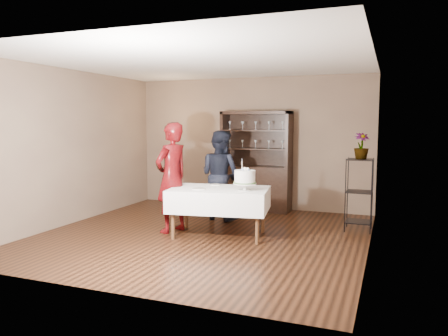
# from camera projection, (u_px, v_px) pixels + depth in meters

# --- Properties ---
(floor) EXTENTS (5.00, 5.00, 0.00)m
(floor) POSITION_uv_depth(u_px,v_px,m) (203.00, 235.00, 6.92)
(floor) COLOR black
(floor) RESTS_ON ground
(ceiling) EXTENTS (5.00, 5.00, 0.00)m
(ceiling) POSITION_uv_depth(u_px,v_px,m) (202.00, 62.00, 6.64)
(ceiling) COLOR white
(ceiling) RESTS_ON back_wall
(back_wall) EXTENTS (5.00, 0.02, 2.70)m
(back_wall) POSITION_uv_depth(u_px,v_px,m) (251.00, 143.00, 9.10)
(back_wall) COLOR brown
(back_wall) RESTS_ON floor
(wall_left) EXTENTS (0.02, 5.00, 2.70)m
(wall_left) POSITION_uv_depth(u_px,v_px,m) (72.00, 147.00, 7.67)
(wall_left) COLOR brown
(wall_left) RESTS_ON floor
(wall_right) EXTENTS (0.02, 5.00, 2.70)m
(wall_right) POSITION_uv_depth(u_px,v_px,m) (371.00, 154.00, 5.88)
(wall_right) COLOR brown
(wall_right) RESTS_ON floor
(china_hutch) EXTENTS (1.40, 0.48, 2.00)m
(china_hutch) POSITION_uv_depth(u_px,v_px,m) (256.00, 177.00, 8.87)
(china_hutch) COLOR black
(china_hutch) RESTS_ON floor
(plant_etagere) EXTENTS (0.42, 0.42, 1.20)m
(plant_etagere) POSITION_uv_depth(u_px,v_px,m) (359.00, 192.00, 7.15)
(plant_etagere) COLOR black
(plant_etagere) RESTS_ON floor
(cake_table) EXTENTS (1.64, 1.16, 0.76)m
(cake_table) POSITION_uv_depth(u_px,v_px,m) (219.00, 200.00, 6.82)
(cake_table) COLOR white
(cake_table) RESTS_ON floor
(woman) EXTENTS (0.61, 0.75, 1.79)m
(woman) POSITION_uv_depth(u_px,v_px,m) (172.00, 177.00, 7.06)
(woman) COLOR #37050A
(woman) RESTS_ON floor
(man) EXTENTS (0.94, 0.82, 1.64)m
(man) POSITION_uv_depth(u_px,v_px,m) (220.00, 175.00, 7.98)
(man) COLOR black
(man) RESTS_ON floor
(cake) EXTENTS (0.38, 0.38, 0.49)m
(cake) POSITION_uv_depth(u_px,v_px,m) (245.00, 178.00, 6.56)
(cake) COLOR silver
(cake) RESTS_ON cake_table
(plate_near) EXTENTS (0.29, 0.29, 0.01)m
(plate_near) POSITION_uv_depth(u_px,v_px,m) (199.00, 189.00, 6.71)
(plate_near) COLOR silver
(plate_near) RESTS_ON cake_table
(plate_far) EXTENTS (0.19, 0.19, 0.01)m
(plate_far) POSITION_uv_depth(u_px,v_px,m) (215.00, 185.00, 7.15)
(plate_far) COLOR silver
(plate_far) RESTS_ON cake_table
(potted_plant) EXTENTS (0.32, 0.32, 0.43)m
(potted_plant) POSITION_uv_depth(u_px,v_px,m) (361.00, 146.00, 7.04)
(potted_plant) COLOR #416932
(potted_plant) RESTS_ON plant_etagere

